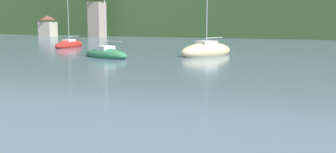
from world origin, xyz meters
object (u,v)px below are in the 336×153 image
at_px(shore_building_westcentral, 97,17).
at_px(sailboat_far_3, 106,54).
at_px(sailboat_far_9, 69,45).
at_px(shore_building_west, 48,26).
at_px(sailboat_far_1, 206,51).

bearing_deg(shore_building_westcentral, sailboat_far_3, -57.60).
relative_size(sailboat_far_3, sailboat_far_9, 1.25).
distance_m(shore_building_west, shore_building_westcentral, 15.17).
bearing_deg(sailboat_far_9, sailboat_far_3, 46.02).
height_order(sailboat_far_1, sailboat_far_3, sailboat_far_3).
xyz_separation_m(shore_building_west, sailboat_far_9, (29.62, -32.52, -2.25)).
height_order(sailboat_far_3, sailboat_far_9, sailboat_far_3).
bearing_deg(shore_building_west, sailboat_far_3, -45.95).
bearing_deg(shore_building_westcentral, shore_building_west, -179.42).
distance_m(sailboat_far_3, sailboat_far_9, 19.14).
bearing_deg(sailboat_far_3, shore_building_westcentral, -35.35).
relative_size(shore_building_westcentral, sailboat_far_3, 0.92).
relative_size(shore_building_west, sailboat_far_3, 0.49).
xyz_separation_m(sailboat_far_3, sailboat_far_9, (-14.23, 12.81, -0.00)).
relative_size(shore_building_west, sailboat_far_9, 0.61).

